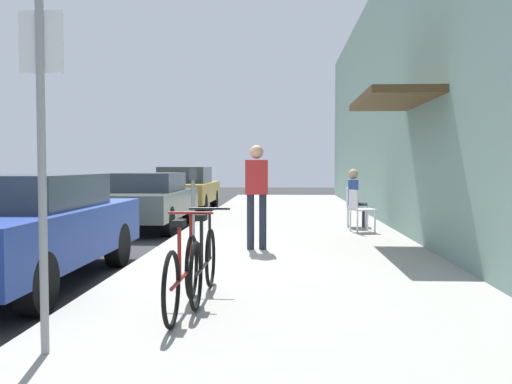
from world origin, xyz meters
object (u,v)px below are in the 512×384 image
at_px(parking_meter, 193,198).
at_px(cafe_chair_1, 353,204).
at_px(street_sign, 42,144).
at_px(cafe_chair_0, 359,208).
at_px(bicycle_1, 183,274).
at_px(parked_car_0, 22,227).
at_px(seated_patron_1, 356,196).
at_px(bicycle_0, 204,263).
at_px(parked_car_2, 185,188).
at_px(parked_car_1, 146,199).
at_px(pedestrian_standing, 257,188).

bearing_deg(parking_meter, cafe_chair_1, 35.14).
xyz_separation_m(street_sign, cafe_chair_0, (3.28, 7.67, -1.02)).
height_order(bicycle_1, cafe_chair_0, bicycle_1).
distance_m(parked_car_0, seated_patron_1, 7.59).
bearing_deg(cafe_chair_0, bicycle_0, -111.93).
relative_size(parked_car_0, seated_patron_1, 3.41).
xyz_separation_m(parked_car_0, street_sign, (1.50, -2.82, 0.91)).
bearing_deg(parked_car_2, cafe_chair_1, -49.71).
relative_size(parked_car_1, pedestrian_standing, 2.59).
bearing_deg(bicycle_0, cafe_chair_1, 71.02).
bearing_deg(seated_patron_1, bicycle_1, -108.85).
height_order(parked_car_2, parking_meter, parked_car_2).
bearing_deg(parking_meter, bicycle_1, -81.87).
relative_size(bicycle_1, seated_patron_1, 1.33).
distance_m(parked_car_1, parked_car_2, 5.24).
relative_size(parked_car_0, cafe_chair_0, 5.06).
xyz_separation_m(bicycle_0, seated_patron_1, (2.43, 6.89, 0.34)).
bearing_deg(parked_car_1, seated_patron_1, -4.79).
xyz_separation_m(parking_meter, cafe_chair_0, (3.23, 1.27, -0.26)).
relative_size(parked_car_1, cafe_chair_1, 5.06).
relative_size(parked_car_1, seated_patron_1, 3.41).
bearing_deg(bicycle_0, parked_car_2, 100.88).
height_order(parking_meter, bicycle_1, parking_meter).
xyz_separation_m(bicycle_0, pedestrian_standing, (0.38, 3.39, 0.64)).
height_order(parked_car_1, cafe_chair_1, parked_car_1).
bearing_deg(bicycle_0, parked_car_1, 108.27).
relative_size(bicycle_1, cafe_chair_1, 1.97).
distance_m(bicycle_0, pedestrian_standing, 3.47).
bearing_deg(seated_patron_1, parked_car_1, 175.21).
bearing_deg(parked_car_0, street_sign, -62.03).
xyz_separation_m(street_sign, pedestrian_standing, (1.29, 5.17, -0.52)).
bearing_deg(parking_meter, street_sign, -90.45).
relative_size(bicycle_0, cafe_chair_0, 1.97).
distance_m(bicycle_1, seated_patron_1, 7.90).
bearing_deg(parking_meter, parked_car_0, -113.44).
distance_m(parked_car_1, bicycle_1, 8.20).
xyz_separation_m(bicycle_1, pedestrian_standing, (0.50, 3.96, 0.64)).
bearing_deg(parked_car_0, seated_patron_1, 50.36).
bearing_deg(cafe_chair_1, parked_car_0, -129.26).
bearing_deg(parked_car_1, parked_car_2, 90.00).
xyz_separation_m(bicycle_1, cafe_chair_0, (2.49, 6.47, 0.14)).
distance_m(street_sign, pedestrian_standing, 5.35).
height_order(parked_car_0, street_sign, street_sign).
height_order(bicycle_1, cafe_chair_1, bicycle_1).
distance_m(parking_meter, cafe_chair_0, 3.49).
bearing_deg(bicycle_0, parked_car_0, 156.50).
bearing_deg(bicycle_1, street_sign, -123.42).
xyz_separation_m(parked_car_2, bicycle_0, (2.41, -12.54, -0.26)).
xyz_separation_m(parking_meter, bicycle_1, (0.74, -5.20, -0.41)).
xyz_separation_m(bicycle_0, cafe_chair_0, (2.37, 5.90, 0.14)).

